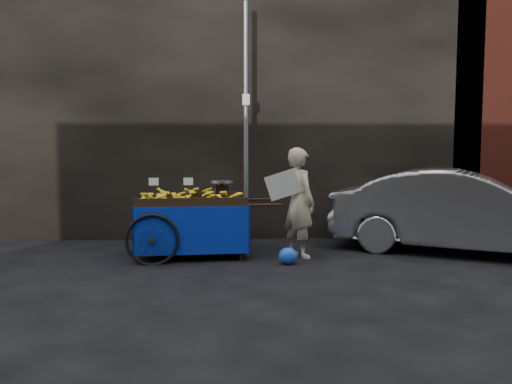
{
  "coord_description": "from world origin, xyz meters",
  "views": [
    {
      "loc": [
        0.04,
        -7.1,
        1.6
      ],
      "look_at": [
        0.43,
        0.5,
        0.93
      ],
      "focal_mm": 35.0,
      "sensor_mm": 36.0,
      "label": 1
    }
  ],
  "objects": [
    {
      "name": "banana_cart",
      "position": [
        -0.58,
        0.27,
        0.74
      ],
      "size": [
        2.26,
        1.19,
        1.2
      ],
      "rotation": [
        0.0,
        0.0,
        0.07
      ],
      "color": "black",
      "rests_on": "ground"
    },
    {
      "name": "street_pole",
      "position": [
        0.3,
        1.3,
        2.01
      ],
      "size": [
        0.12,
        0.1,
        4.0
      ],
      "color": "slate",
      "rests_on": "ground"
    },
    {
      "name": "vendor",
      "position": [
        1.03,
        0.11,
        0.81
      ],
      "size": [
        0.84,
        0.7,
        1.61
      ],
      "rotation": [
        0.0,
        0.0,
        2.17
      ],
      "color": "tan",
      "rests_on": "ground"
    },
    {
      "name": "ground",
      "position": [
        0.0,
        0.0,
        0.0
      ],
      "size": [
        80.0,
        80.0,
        0.0
      ],
      "primitive_type": "plane",
      "color": "black",
      "rests_on": "ground"
    },
    {
      "name": "parked_car",
      "position": [
        3.56,
        0.27,
        0.64
      ],
      "size": [
        4.05,
        2.97,
        1.27
      ],
      "primitive_type": "imported",
      "rotation": [
        0.0,
        0.0,
        1.09
      ],
      "color": "#B7BABF",
      "rests_on": "ground"
    },
    {
      "name": "building_wall",
      "position": [
        0.39,
        2.6,
        2.5
      ],
      "size": [
        13.5,
        2.0,
        5.0
      ],
      "color": "black",
      "rests_on": "ground"
    },
    {
      "name": "plastic_bag",
      "position": [
        0.82,
        -0.37,
        0.12
      ],
      "size": [
        0.26,
        0.21,
        0.24
      ],
      "primitive_type": "ellipsoid",
      "color": "blue",
      "rests_on": "ground"
    }
  ]
}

